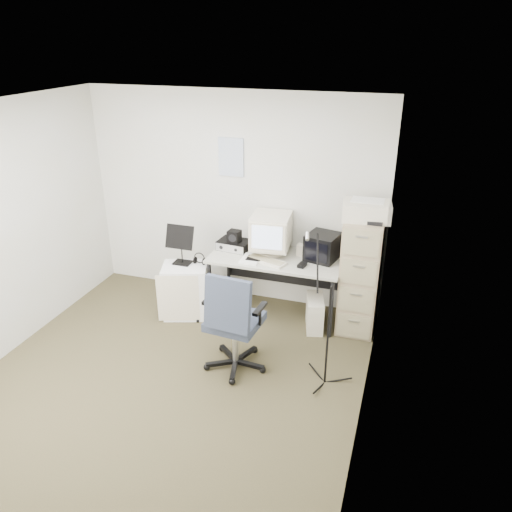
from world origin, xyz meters
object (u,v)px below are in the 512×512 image
(desk, at_px, (276,286))
(office_chair, at_px, (235,319))
(side_cart, at_px, (186,290))
(filing_cabinet, at_px, (361,274))

(desk, distance_m, office_chair, 1.13)
(desk, height_order, office_chair, office_chair)
(desk, relative_size, side_cart, 2.41)
(side_cart, bearing_deg, office_chair, -59.56)
(desk, distance_m, side_cart, 1.05)
(desk, xyz_separation_m, side_cart, (-0.99, -0.33, -0.05))
(filing_cabinet, relative_size, side_cart, 2.09)
(filing_cabinet, xyz_separation_m, side_cart, (-1.94, -0.36, -0.34))
(desk, relative_size, office_chair, 1.38)
(desk, bearing_deg, side_cart, -161.85)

